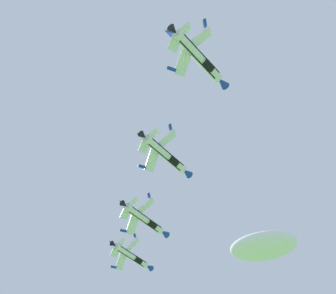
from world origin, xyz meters
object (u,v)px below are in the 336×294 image
(fighter_jet_lead, at_px, (132,256))
(fighter_jet_left_outer, at_px, (199,58))
(fighter_jet_right_wing, at_px, (166,155))
(fighter_jet_left_wing, at_px, (145,219))

(fighter_jet_lead, relative_size, fighter_jet_left_outer, 1.00)
(fighter_jet_lead, height_order, fighter_jet_right_wing, fighter_jet_lead)
(fighter_jet_left_outer, bearing_deg, fighter_jet_right_wing, 140.03)
(fighter_jet_left_wing, xyz_separation_m, fighter_jet_left_outer, (23.45, -39.57, 1.83))
(fighter_jet_right_wing, xyz_separation_m, fighter_jet_left_outer, (12.75, -21.53, 0.42))
(fighter_jet_lead, bearing_deg, fighter_jet_left_outer, -40.83)
(fighter_jet_left_wing, distance_m, fighter_jet_left_outer, 46.03)
(fighter_jet_left_wing, bearing_deg, fighter_jet_right_wing, -39.95)
(fighter_jet_left_wing, relative_size, fighter_jet_left_outer, 1.00)
(fighter_jet_right_wing, bearing_deg, fighter_jet_lead, 138.69)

